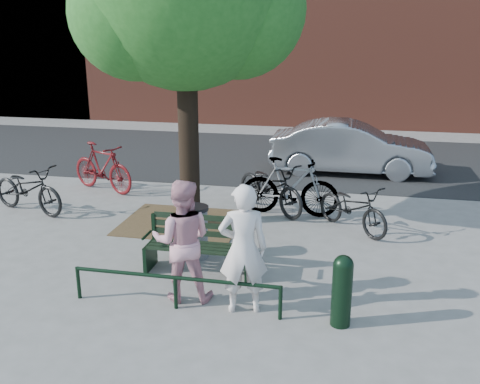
% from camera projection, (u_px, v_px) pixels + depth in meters
% --- Properties ---
extents(ground, '(90.00, 90.00, 0.00)m').
position_uv_depth(ground, '(199.00, 272.00, 8.78)').
color(ground, gray).
rests_on(ground, ground).
extents(dirt_pit, '(2.40, 2.00, 0.02)m').
position_uv_depth(dirt_pit, '(182.00, 222.00, 11.04)').
color(dirt_pit, brown).
rests_on(dirt_pit, ground).
extents(road, '(40.00, 7.00, 0.01)m').
position_uv_depth(road, '(274.00, 157.00, 16.74)').
color(road, black).
rests_on(road, ground).
extents(park_bench, '(1.74, 0.54, 0.97)m').
position_uv_depth(park_bench, '(200.00, 244.00, 8.72)').
color(park_bench, black).
rests_on(park_bench, ground).
extents(guard_railing, '(3.06, 0.06, 0.51)m').
position_uv_depth(guard_railing, '(175.00, 283.00, 7.54)').
color(guard_railing, black).
rests_on(guard_railing, ground).
extents(person_left, '(0.77, 0.61, 1.87)m').
position_uv_depth(person_left, '(243.00, 249.00, 7.34)').
color(person_left, silver).
rests_on(person_left, ground).
extents(person_right, '(0.99, 0.84, 1.82)m').
position_uv_depth(person_right, '(182.00, 241.00, 7.70)').
color(person_right, '#C88997').
rests_on(person_right, ground).
extents(bollard, '(0.27, 0.27, 1.01)m').
position_uv_depth(bollard, '(342.00, 288.00, 7.08)').
color(bollard, black).
rests_on(bollard, ground).
extents(litter_bin, '(0.46, 0.46, 0.94)m').
position_uv_depth(litter_bin, '(196.00, 232.00, 9.25)').
color(litter_bin, gray).
rests_on(litter_bin, ground).
extents(bicycle_a, '(2.14, 1.29, 1.06)m').
position_uv_depth(bicycle_a, '(28.00, 189.00, 11.56)').
color(bicycle_a, black).
rests_on(bicycle_a, ground).
extents(bicycle_b, '(2.05, 1.29, 1.20)m').
position_uv_depth(bicycle_b, '(102.00, 167.00, 13.08)').
color(bicycle_b, '#520B0E').
rests_on(bicycle_b, ground).
extents(bicycle_c, '(2.05, 1.96, 1.11)m').
position_uv_depth(bicycle_c, '(271.00, 187.00, 11.63)').
color(bicycle_c, black).
rests_on(bicycle_c, ground).
extents(bicycle_d, '(2.12, 0.68, 1.26)m').
position_uv_depth(bicycle_d, '(290.00, 187.00, 11.34)').
color(bicycle_d, gray).
rests_on(bicycle_d, ground).
extents(bicycle_e, '(1.74, 1.73, 0.96)m').
position_uv_depth(bicycle_e, '(353.00, 207.00, 10.51)').
color(bicycle_e, black).
rests_on(bicycle_e, ground).
extents(parked_car, '(4.36, 1.53, 1.43)m').
position_uv_depth(parked_car, '(351.00, 148.00, 14.69)').
color(parked_car, gray).
rests_on(parked_car, ground).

